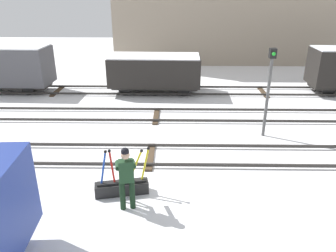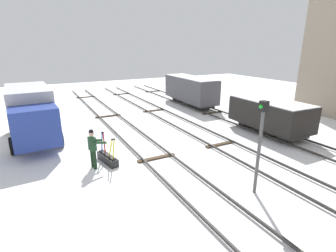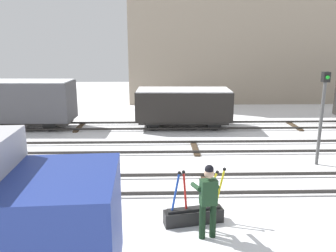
% 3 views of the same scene
% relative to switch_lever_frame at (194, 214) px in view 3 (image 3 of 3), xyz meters
% --- Properties ---
extents(ground_plane, '(60.00, 60.00, 0.00)m').
position_rel_switch_lever_frame_xyz_m(ground_plane, '(0.66, 2.21, -0.25)').
color(ground_plane, white).
extents(track_main_line, '(44.00, 1.94, 0.18)m').
position_rel_switch_lever_frame_xyz_m(track_main_line, '(0.66, 2.21, -0.14)').
color(track_main_line, '#2D2B28').
rests_on(track_main_line, ground_plane).
extents(track_siding_near, '(44.00, 1.94, 0.18)m').
position_rel_switch_lever_frame_xyz_m(track_siding_near, '(0.66, 6.13, -0.14)').
color(track_siding_near, '#2D2B28').
rests_on(track_siding_near, ground_plane).
extents(track_siding_far, '(44.00, 1.94, 0.18)m').
position_rel_switch_lever_frame_xyz_m(track_siding_far, '(0.66, 10.02, -0.14)').
color(track_siding_far, '#2D2B28').
rests_on(track_siding_far, ground_plane).
extents(switch_lever_frame, '(1.60, 0.65, 1.45)m').
position_rel_switch_lever_frame_xyz_m(switch_lever_frame, '(0.00, 0.00, 0.00)').
color(switch_lever_frame, black).
rests_on(switch_lever_frame, ground_plane).
extents(rail_worker, '(0.64, 0.76, 1.82)m').
position_rel_switch_lever_frame_xyz_m(rail_worker, '(0.25, -0.65, 0.78)').
color(rail_worker, black).
rests_on(rail_worker, ground_plane).
extents(signal_post, '(0.24, 0.32, 3.47)m').
position_rel_switch_lever_frame_xyz_m(signal_post, '(5.07, 4.16, 1.90)').
color(signal_post, '#4C4C4C').
rests_on(signal_post, ground_plane).
extents(apartment_building, '(17.70, 6.24, 11.20)m').
position_rel_switch_lever_frame_xyz_m(apartment_building, '(5.60, 20.03, 5.35)').
color(apartment_building, gray).
rests_on(apartment_building, ground_plane).
extents(freight_car_near_switch, '(5.03, 2.40, 2.09)m').
position_rel_switch_lever_frame_xyz_m(freight_car_near_switch, '(0.41, 10.02, 0.97)').
color(freight_car_near_switch, '#2D2B28').
rests_on(freight_car_near_switch, ground_plane).
extents(freight_car_back_track, '(6.45, 2.17, 2.57)m').
position_rel_switch_lever_frame_xyz_m(freight_car_back_track, '(-8.65, 10.02, 1.22)').
color(freight_car_back_track, '#2D2B28').
rests_on(freight_car_back_track, ground_plane).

